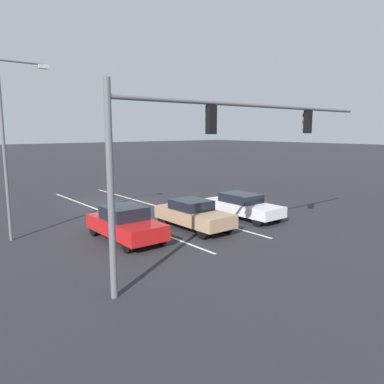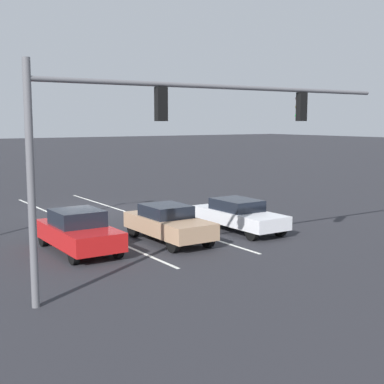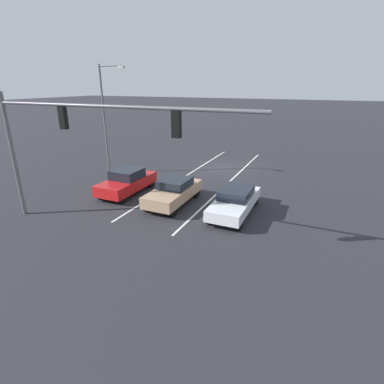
{
  "view_description": "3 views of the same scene",
  "coord_description": "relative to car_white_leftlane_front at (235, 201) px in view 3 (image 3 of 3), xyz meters",
  "views": [
    {
      "loc": [
        11.28,
        22.41,
        4.81
      ],
      "look_at": [
        -1.16,
        6.93,
        1.53
      ],
      "focal_mm": 35.0,
      "sensor_mm": 36.0,
      "label": 1
    },
    {
      "loc": [
        10.5,
        26.09,
        4.7
      ],
      "look_at": [
        -0.44,
        9.51,
        2.04
      ],
      "focal_mm": 50.0,
      "sensor_mm": 36.0,
      "label": 2
    },
    {
      "loc": [
        -7.49,
        22.73,
        6.55
      ],
      "look_at": [
        -1.43,
        9.15,
        1.14
      ],
      "focal_mm": 28.0,
      "sensor_mm": 36.0,
      "label": 3
    }
  ],
  "objects": [
    {
      "name": "car_red_rightlane_front",
      "position": [
        7.11,
        -0.3,
        0.04
      ],
      "size": [
        1.84,
        4.24,
        1.52
      ],
      "color": "red",
      "rests_on": "ground_plane"
    },
    {
      "name": "car_tan_midlane_front",
      "position": [
        3.58,
        0.11,
        0.04
      ],
      "size": [
        1.77,
        4.32,
        1.44
      ],
      "color": "tan",
      "rests_on": "ground_plane"
    },
    {
      "name": "street_lamp_right_shoulder",
      "position": [
        10.84,
        -3.47,
        3.84
      ],
      "size": [
        2.14,
        0.24,
        7.83
      ],
      "color": "slate",
      "rests_on": "ground_plane"
    },
    {
      "name": "car_white_leftlane_front",
      "position": [
        0.0,
        0.0,
        0.0
      ],
      "size": [
        1.73,
        4.63,
        1.36
      ],
      "color": "silver",
      "rests_on": "ground_plane"
    },
    {
      "name": "lane_stripe_center_divider",
      "position": [
        5.3,
        -5.38,
        -0.71
      ],
      "size": [
        0.12,
        18.0,
        0.01
      ],
      "primitive_type": "cube",
      "color": "silver",
      "rests_on": "ground_plane"
    },
    {
      "name": "ground_plane",
      "position": [
        3.59,
        -8.38,
        -0.71
      ],
      "size": [
        240.0,
        240.0,
        0.0
      ],
      "primitive_type": "plane",
      "color": "#28282D"
    },
    {
      "name": "traffic_signal_gantry",
      "position": [
        6.21,
        4.61,
        3.89
      ],
      "size": [
        12.57,
        0.37,
        6.21
      ],
      "color": "slate",
      "rests_on": "ground_plane"
    },
    {
      "name": "lane_stripe_left_divider",
      "position": [
        1.87,
        -5.38,
        -0.71
      ],
      "size": [
        0.12,
        18.0,
        0.01
      ],
      "primitive_type": "cube",
      "color": "silver",
      "rests_on": "ground_plane"
    }
  ]
}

